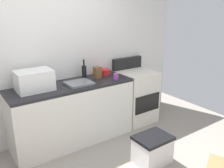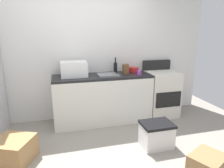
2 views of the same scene
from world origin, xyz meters
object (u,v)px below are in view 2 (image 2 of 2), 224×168
Objects in this scene: wine_bottle at (115,67)px; cardboard_box_small at (14,150)px; knife_block at (126,69)px; storage_bin at (156,134)px; coffee_mug at (139,73)px; stove_oven at (161,93)px; microwave at (74,69)px; mixing_bowl at (134,70)px.

cardboard_box_small is (-1.70, -1.09, -0.85)m from wine_bottle.
knife_block is 1.40m from storage_bin.
coffee_mug is at bearing -53.57° from knife_block.
wine_bottle is at bearing 151.69° from knife_block.
knife_block is at bearing 95.76° from storage_bin.
knife_block is 0.39× the size of storage_bin.
wine_bottle is 0.20m from knife_block.
cardboard_box_small is at bearing -160.17° from stove_oven.
microwave reaches higher than cardboard_box_small.
coffee_mug is 0.21× the size of cardboard_box_small.
knife_block is 0.38× the size of cardboard_box_small.
knife_block is at bearing 27.91° from cardboard_box_small.
microwave is 1.53× the size of wine_bottle.
knife_block is at bearing -28.31° from wine_bottle.
mixing_bowl is at bearing 164.15° from stove_oven.
stove_oven is 1.29m from storage_bin.
knife_block reaches higher than coffee_mug.
microwave is 1.19m from mixing_bowl.
mixing_bowl is at bearing 85.49° from coffee_mug.
wine_bottle is 0.65× the size of storage_bin.
knife_block is at bearing 176.44° from stove_oven.
coffee_mug is 0.35m from mixing_bowl.
cardboard_box_small is (-2.63, -0.95, -0.30)m from stove_oven.
wine_bottle reaches higher than knife_block.
mixing_bowl is at bearing 85.81° from storage_bin.
storage_bin is (0.29, -1.24, -0.82)m from wine_bottle.
knife_block is (-0.75, 0.05, 0.52)m from stove_oven.
stove_oven is at bearing -15.85° from mixing_bowl.
coffee_mug is at bearing -161.12° from stove_oven.
coffee_mug is at bearing 85.93° from storage_bin.
stove_oven is 2.39× the size of storage_bin.
microwave is 0.98m from knife_block.
wine_bottle is at bearing 103.30° from storage_bin.
microwave reaches higher than coffee_mug.
coffee_mug reaches higher than cardboard_box_small.
wine_bottle is 0.39m from mixing_bowl.
cardboard_box_small is at bearing -152.09° from knife_block.
microwave is 1.78m from storage_bin.
mixing_bowl reaches higher than storage_bin.
stove_oven is at bearing -1.22° from microwave.
microwave is at bearing 178.78° from stove_oven.
mixing_bowl is at bearing 27.56° from knife_block.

